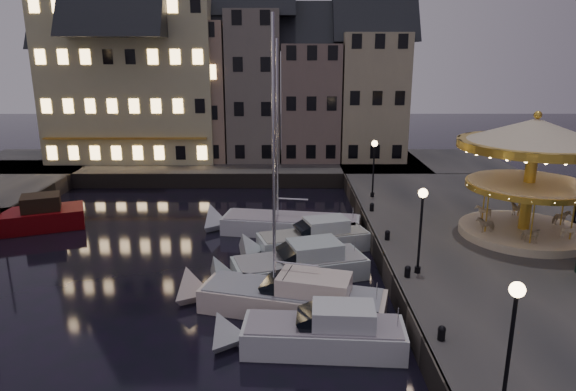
{
  "coord_description": "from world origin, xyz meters",
  "views": [
    {
      "loc": [
        0.94,
        -21.72,
        11.43
      ],
      "look_at": [
        1.0,
        8.0,
        3.2
      ],
      "focal_mm": 32.0,
      "sensor_mm": 36.0,
      "label": 1
    }
  ],
  "objects_px": {
    "streetlamp_b": "(421,219)",
    "bollard_d": "(372,207)",
    "motorboat_f": "(282,225)",
    "motorboat_d": "(292,268)",
    "red_fishing_boat": "(21,220)",
    "motorboat_b": "(313,335)",
    "carousel": "(533,155)",
    "bollard_b": "(408,271)",
    "motorboat_e": "(307,241)",
    "streetlamp_c": "(374,160)",
    "bollard_a": "(442,332)",
    "bollard_c": "(387,235)",
    "streetlamp_a": "(512,330)",
    "motorboat_c": "(284,298)"
  },
  "relations": [
    {
      "from": "bollard_b",
      "to": "motorboat_c",
      "type": "height_order",
      "value": "motorboat_c"
    },
    {
      "from": "streetlamp_c",
      "to": "motorboat_e",
      "type": "relative_size",
      "value": 0.55
    },
    {
      "from": "bollard_a",
      "to": "motorboat_b",
      "type": "xyz_separation_m",
      "value": [
        -4.63,
        1.44,
        -0.96
      ]
    },
    {
      "from": "bollard_b",
      "to": "streetlamp_a",
      "type": "bearing_deg",
      "value": -86.39
    },
    {
      "from": "streetlamp_c",
      "to": "motorboat_e",
      "type": "xyz_separation_m",
      "value": [
        -5.07,
        -7.48,
        -3.38
      ]
    },
    {
      "from": "bollard_a",
      "to": "red_fishing_boat",
      "type": "height_order",
      "value": "red_fishing_boat"
    },
    {
      "from": "motorboat_d",
      "to": "red_fishing_boat",
      "type": "height_order",
      "value": "red_fishing_boat"
    },
    {
      "from": "motorboat_b",
      "to": "carousel",
      "type": "xyz_separation_m",
      "value": [
        12.59,
        9.73,
        5.37
      ]
    },
    {
      "from": "motorboat_c",
      "to": "bollard_d",
      "type": "bearing_deg",
      "value": 63.08
    },
    {
      "from": "motorboat_d",
      "to": "streetlamp_c",
      "type": "bearing_deg",
      "value": 62.25
    },
    {
      "from": "bollard_b",
      "to": "carousel",
      "type": "bearing_deg",
      "value": 35.51
    },
    {
      "from": "bollard_c",
      "to": "motorboat_f",
      "type": "height_order",
      "value": "motorboat_f"
    },
    {
      "from": "motorboat_c",
      "to": "motorboat_f",
      "type": "xyz_separation_m",
      "value": [
        -0.17,
        10.78,
        -0.15
      ]
    },
    {
      "from": "bollard_d",
      "to": "motorboat_d",
      "type": "bearing_deg",
      "value": -124.35
    },
    {
      "from": "motorboat_f",
      "to": "bollard_b",
      "type": "bearing_deg",
      "value": -58.78
    },
    {
      "from": "bollard_a",
      "to": "carousel",
      "type": "xyz_separation_m",
      "value": [
        7.96,
        11.18,
        4.41
      ]
    },
    {
      "from": "bollard_d",
      "to": "streetlamp_b",
      "type": "bearing_deg",
      "value": -86.57
    },
    {
      "from": "bollard_d",
      "to": "motorboat_f",
      "type": "distance_m",
      "value": 6.1
    },
    {
      "from": "streetlamp_a",
      "to": "motorboat_d",
      "type": "xyz_separation_m",
      "value": [
        -6.0,
        12.1,
        -3.38
      ]
    },
    {
      "from": "bollard_c",
      "to": "streetlamp_c",
      "type": "bearing_deg",
      "value": 86.19
    },
    {
      "from": "streetlamp_b",
      "to": "motorboat_b",
      "type": "xyz_separation_m",
      "value": [
        -5.23,
        -4.56,
        -3.38
      ]
    },
    {
      "from": "streetlamp_b",
      "to": "bollard_c",
      "type": "distance_m",
      "value": 5.14
    },
    {
      "from": "bollard_c",
      "to": "bollard_d",
      "type": "relative_size",
      "value": 1.0
    },
    {
      "from": "bollard_a",
      "to": "bollard_d",
      "type": "distance_m",
      "value": 16.0
    },
    {
      "from": "bollard_a",
      "to": "carousel",
      "type": "distance_m",
      "value": 14.41
    },
    {
      "from": "streetlamp_c",
      "to": "motorboat_c",
      "type": "distance_m",
      "value": 16.58
    },
    {
      "from": "streetlamp_b",
      "to": "motorboat_f",
      "type": "bearing_deg",
      "value": 125.09
    },
    {
      "from": "bollard_b",
      "to": "motorboat_e",
      "type": "distance_m",
      "value": 7.96
    },
    {
      "from": "bollard_c",
      "to": "motorboat_e",
      "type": "xyz_separation_m",
      "value": [
        -4.47,
        1.52,
        -0.96
      ]
    },
    {
      "from": "streetlamp_c",
      "to": "bollard_d",
      "type": "relative_size",
      "value": 7.32
    },
    {
      "from": "streetlamp_b",
      "to": "bollard_a",
      "type": "relative_size",
      "value": 7.32
    },
    {
      "from": "motorboat_d",
      "to": "bollard_a",
      "type": "bearing_deg",
      "value": -56.34
    },
    {
      "from": "motorboat_d",
      "to": "motorboat_e",
      "type": "relative_size",
      "value": 1.05
    },
    {
      "from": "red_fishing_boat",
      "to": "bollard_d",
      "type": "bearing_deg",
      "value": 0.29
    },
    {
      "from": "streetlamp_a",
      "to": "red_fishing_boat",
      "type": "relative_size",
      "value": 0.48
    },
    {
      "from": "streetlamp_c",
      "to": "bollard_a",
      "type": "bearing_deg",
      "value": -91.76
    },
    {
      "from": "streetlamp_c",
      "to": "bollard_a",
      "type": "distance_m",
      "value": 19.66
    },
    {
      "from": "bollard_d",
      "to": "streetlamp_a",
      "type": "bearing_deg",
      "value": -88.28
    },
    {
      "from": "motorboat_e",
      "to": "motorboat_d",
      "type": "bearing_deg",
      "value": -103.35
    },
    {
      "from": "bollard_b",
      "to": "red_fishing_boat",
      "type": "relative_size",
      "value": 0.07
    },
    {
      "from": "streetlamp_b",
      "to": "bollard_d",
      "type": "distance_m",
      "value": 10.3
    },
    {
      "from": "streetlamp_a",
      "to": "bollard_a",
      "type": "distance_m",
      "value": 4.71
    },
    {
      "from": "motorboat_c",
      "to": "motorboat_e",
      "type": "xyz_separation_m",
      "value": [
        1.33,
        7.44,
        -0.04
      ]
    },
    {
      "from": "carousel",
      "to": "streetlamp_a",
      "type": "bearing_deg",
      "value": -115.86
    },
    {
      "from": "carousel",
      "to": "red_fishing_boat",
      "type": "bearing_deg",
      "value": 171.47
    },
    {
      "from": "bollard_c",
      "to": "motorboat_c",
      "type": "xyz_separation_m",
      "value": [
        -5.8,
        -5.92,
        -0.92
      ]
    },
    {
      "from": "bollard_c",
      "to": "motorboat_d",
      "type": "xyz_separation_m",
      "value": [
        -5.4,
        -2.4,
        -0.96
      ]
    },
    {
      "from": "bollard_c",
      "to": "motorboat_c",
      "type": "height_order",
      "value": "motorboat_c"
    },
    {
      "from": "streetlamp_b",
      "to": "bollard_c",
      "type": "xyz_separation_m",
      "value": [
        -0.6,
        4.5,
        -2.41
      ]
    },
    {
      "from": "streetlamp_b",
      "to": "bollard_c",
      "type": "bearing_deg",
      "value": 97.59
    }
  ]
}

